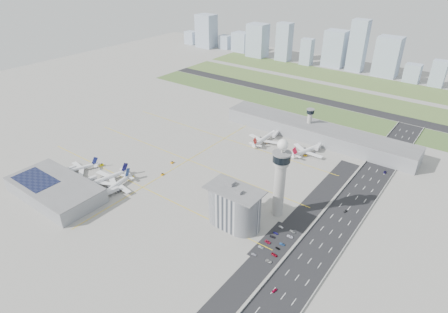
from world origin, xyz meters
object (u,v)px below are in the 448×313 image
Objects in this scene: airplane_near_a at (77,167)px; tug_5 at (305,155)px; tug_3 at (172,162)px; car_lot_4 at (276,233)px; airplane_far_b at (308,148)px; car_lot_11 at (293,232)px; airplane_near_c at (114,184)px; jet_bridge_near_2 at (103,196)px; car_lot_1 at (261,247)px; car_hw_4 at (388,144)px; car_lot_3 at (273,237)px; car_hw_2 at (385,172)px; jet_bridge_far_1 at (320,145)px; jet_bridge_near_0 at (62,173)px; car_lot_8 at (278,248)px; car_lot_10 at (290,237)px; control_tower at (280,175)px; airplane_far_a at (264,136)px; tug_2 at (162,174)px; car_lot_0 at (254,254)px; tug_0 at (102,165)px; admin_building at (234,207)px; jet_bridge_far_0 at (278,133)px; airplane_near_b at (106,176)px; car_lot_2 at (268,242)px; car_lot_9 at (282,244)px; car_lot_7 at (274,255)px; tug_4 at (267,142)px; car_hw_1 at (345,211)px; car_lot_6 at (269,261)px; car_lot_5 at (281,227)px; secondary_tower at (309,120)px; tug_1 at (132,177)px; car_hw_0 at (274,290)px; jet_bridge_near_1 at (81,184)px.

airplane_near_a is 12.83× the size of tug_5.
car_lot_4 is (131.90, -29.86, -0.23)m from tug_3.
airplane_far_b is 9.92× the size of car_lot_11.
airplane_near_c is 143.75m from car_lot_4.
jet_bridge_near_2 reaches higher than car_lot_1.
car_lot_1 reaches higher than car_hw_4.
car_hw_2 reaches higher than car_lot_3.
airplane_far_b is at bearing -23.04° from jet_bridge_far_1.
jet_bridge_near_0 reaches higher than car_lot_8.
jet_bridge_near_0 is at bearing 98.02° from car_lot_10.
control_tower is 128.54m from airplane_far_a.
tug_2 is 128.21m from car_lot_0.
admin_building is at bearing 27.60° from tug_0.
jet_bridge_far_0 is 169.68m from car_lot_10.
car_lot_1 is at bearing 106.34° from airplane_near_b.
car_lot_3 is 12.05m from car_lot_8.
airplane_near_a is 79.78m from tug_2.
jet_bridge_far_1 is 153.75m from car_lot_3.
car_lot_0 is at bearing -92.85° from car_hw_4.
airplane_far_a is at bearing 40.46° from car_lot_2.
airplane_far_a reaches higher than car_lot_9.
car_lot_7 is at bearing -144.98° from airplane_far_b.
airplane_near_a is at bearing 82.69° from car_lot_0.
airplane_far_b reaches higher than tug_4.
car_lot_3 is (84.99, -127.91, -5.54)m from airplane_far_a.
car_lot_9 reaches higher than car_lot_0.
car_hw_1 is (30.90, 55.46, -0.05)m from car_lot_4.
car_lot_0 is at bearing -28.55° from tug_3.
tug_0 is 0.99× the size of car_lot_8.
car_lot_6 is 0.99× the size of car_lot_10.
car_lot_11 is (93.96, -114.37, -5.48)m from airplane_far_a.
car_lot_0 is (181.64, -14.02, -0.34)m from tug_0.
car_lot_2 is 1.03× the size of car_lot_11.
tug_0 is (-147.11, -140.91, -5.20)m from airplane_far_b.
control_tower reaches higher than car_lot_4.
car_lot_3 reaches higher than car_lot_8.
airplane_far_a is 165.22m from car_lot_1.
tug_4 is 156.93m from car_lot_2.
jet_bridge_near_0 is 197.51m from car_lot_1.
tug_5 is 116.75m from car_lot_5.
secondary_tower is 0.85× the size of airplane_near_a.
car_lot_10 is (149.91, 35.84, -5.11)m from airplane_near_c.
tug_0 is (-101.42, -159.49, -1.88)m from jet_bridge_far_0.
car_lot_6 is 1.01× the size of car_lot_7.
tug_5 is (156.26, 154.05, -4.42)m from airplane_near_a.
airplane_far_b is 174.76m from tug_1.
airplane_near_b is 11.02× the size of car_hw_0.
car_lot_5 is at bearing 97.49° from airplane_near_c.
jet_bridge_near_0 is 4.31× the size of tug_4.
jet_bridge_near_1 reaches higher than car_lot_7.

